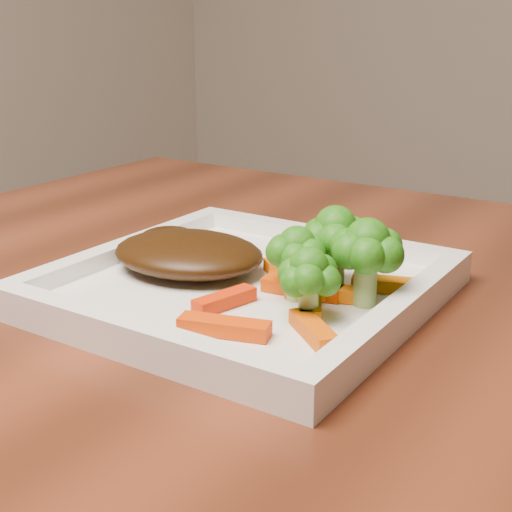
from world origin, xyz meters
The scene contains 14 objects.
plate centered at (-0.38, -0.02, 0.76)m, with size 0.27×0.27×0.01m, color white.
steak centered at (-0.43, -0.02, 0.78)m, with size 0.13×0.10×0.03m, color #351D08.
broccoli_0 centered at (-0.32, 0.01, 0.80)m, with size 0.06×0.06×0.07m, color #307613, non-canonical shape.
broccoli_1 centered at (-0.28, -0.01, 0.79)m, with size 0.06×0.06×0.06m, color #307613, non-canonical shape.
broccoli_2 centered at (-0.30, -0.06, 0.79)m, with size 0.05×0.05×0.06m, color #1C7012, non-canonical shape.
broccoli_3 centered at (-0.33, -0.03, 0.79)m, with size 0.05×0.05×0.06m, color #306E12, non-canonical shape.
carrot_0 centered at (-0.34, -0.11, 0.77)m, with size 0.06×0.02×0.01m, color #CE3703.
carrot_1 centered at (-0.29, -0.08, 0.77)m, with size 0.05×0.01×0.01m, color #CA4B03.
carrot_2 centered at (-0.36, -0.07, 0.77)m, with size 0.05×0.01×0.01m, color red.
carrot_3 centered at (-0.28, 0.03, 0.77)m, with size 0.06×0.02×0.01m, color #D06C03.
carrot_4 centered at (-0.36, 0.03, 0.77)m, with size 0.05×0.01×0.01m, color #FF6004.
carrot_5 centered at (-0.31, -0.04, 0.77)m, with size 0.05×0.01×0.01m, color orange.
carrot_6 centered at (-0.33, -0.02, 0.77)m, with size 0.06×0.02×0.01m, color #CB3E03.
carrot_7 centered at (-0.31, -0.02, 0.77)m, with size 0.05×0.01×0.01m, color orange.
Camera 1 is at (-0.09, -0.45, 0.96)m, focal length 50.00 mm.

